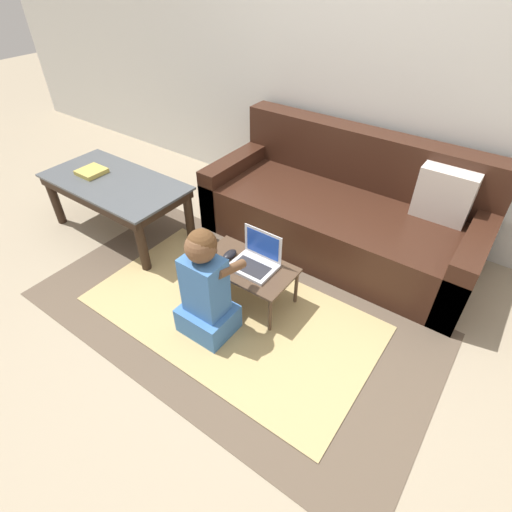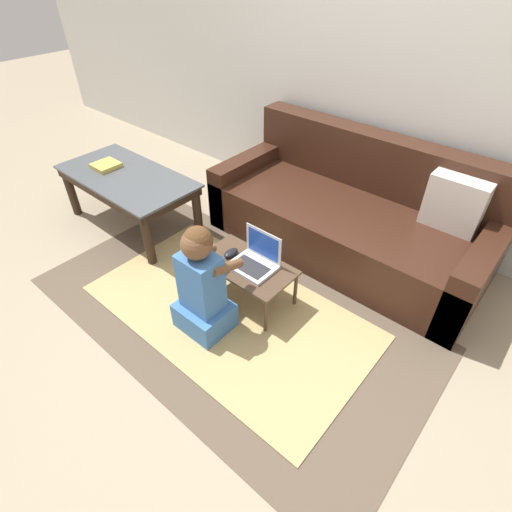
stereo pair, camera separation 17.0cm
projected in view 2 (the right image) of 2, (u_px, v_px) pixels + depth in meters
The scene contains 10 objects.
ground_plane at pixel (235, 319), 2.59m from camera, with size 16.00×16.00×0.00m, color gray.
wall_back at pixel (389, 63), 2.76m from camera, with size 9.00×0.06×2.50m.
area_rug at pixel (229, 311), 2.63m from camera, with size 2.59×1.43×0.01m.
couch at pixel (352, 216), 3.02m from camera, with size 2.05×0.90×0.83m.
coffee_table at pixel (128, 183), 3.19m from camera, with size 1.18×0.59×0.46m.
laptop_desk at pixel (247, 268), 2.58m from camera, with size 0.62×0.35×0.29m.
laptop at pixel (255, 261), 2.52m from camera, with size 0.28×0.22×0.23m.
computer_mouse at pixel (231, 253), 2.62m from camera, with size 0.06×0.11×0.04m.
person_seated at pixel (202, 286), 2.33m from camera, with size 0.31×0.36×0.75m.
book_on_table at pixel (106, 165), 3.24m from camera, with size 0.19×0.19×0.03m.
Camera 2 is at (1.25, -1.24, 1.94)m, focal length 28.00 mm.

